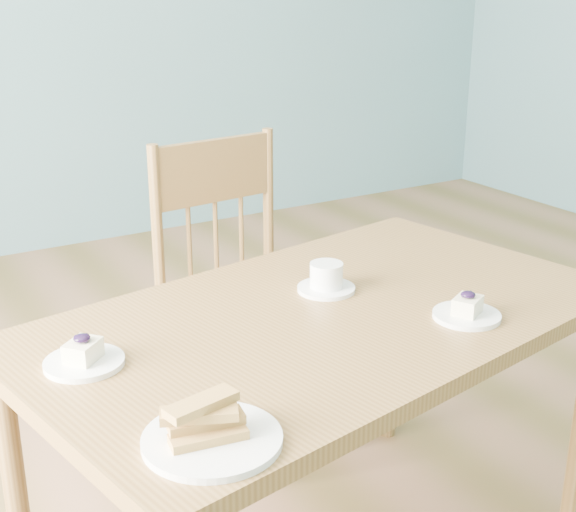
{
  "coord_description": "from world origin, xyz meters",
  "views": [
    {
      "loc": [
        -1.23,
        -1.42,
        1.33
      ],
      "look_at": [
        -0.45,
        -0.11,
        0.78
      ],
      "focal_mm": 50.0,
      "sensor_mm": 36.0,
      "label": 1
    }
  ],
  "objects_px": {
    "cheesecake_plate_near": "(467,311)",
    "cheesecake_plate_far": "(84,357)",
    "coffee_cup": "(327,279)",
    "biscotti_plate": "(212,431)",
    "dining_table": "(324,341)",
    "dining_chair": "(243,299)"
  },
  "relations": [
    {
      "from": "cheesecake_plate_near",
      "to": "cheesecake_plate_far",
      "type": "bearing_deg",
      "value": 164.89
    },
    {
      "from": "cheesecake_plate_near",
      "to": "coffee_cup",
      "type": "distance_m",
      "value": 0.31
    },
    {
      "from": "biscotti_plate",
      "to": "cheesecake_plate_far",
      "type": "bearing_deg",
      "value": 104.09
    },
    {
      "from": "biscotti_plate",
      "to": "cheesecake_plate_near",
      "type": "bearing_deg",
      "value": 12.83
    },
    {
      "from": "dining_table",
      "to": "cheesecake_plate_far",
      "type": "height_order",
      "value": "cheesecake_plate_far"
    },
    {
      "from": "dining_table",
      "to": "biscotti_plate",
      "type": "relative_size",
      "value": 6.39
    },
    {
      "from": "dining_table",
      "to": "coffee_cup",
      "type": "relative_size",
      "value": 10.62
    },
    {
      "from": "dining_table",
      "to": "coffee_cup",
      "type": "distance_m",
      "value": 0.15
    },
    {
      "from": "cheesecake_plate_near",
      "to": "cheesecake_plate_far",
      "type": "height_order",
      "value": "cheesecake_plate_far"
    },
    {
      "from": "cheesecake_plate_near",
      "to": "biscotti_plate",
      "type": "relative_size",
      "value": 0.65
    },
    {
      "from": "dining_table",
      "to": "cheesecake_plate_near",
      "type": "height_order",
      "value": "cheesecake_plate_near"
    },
    {
      "from": "dining_table",
      "to": "dining_chair",
      "type": "height_order",
      "value": "dining_chair"
    },
    {
      "from": "coffee_cup",
      "to": "cheesecake_plate_far",
      "type": "bearing_deg",
      "value": 162.85
    },
    {
      "from": "cheesecake_plate_near",
      "to": "dining_chair",
      "type": "bearing_deg",
      "value": 98.48
    },
    {
      "from": "dining_table",
      "to": "cheesecake_plate_near",
      "type": "distance_m",
      "value": 0.3
    },
    {
      "from": "dining_table",
      "to": "cheesecake_plate_far",
      "type": "relative_size",
      "value": 9.45
    },
    {
      "from": "cheesecake_plate_near",
      "to": "biscotti_plate",
      "type": "xyz_separation_m",
      "value": [
        -0.64,
        -0.15,
        0.01
      ]
    },
    {
      "from": "cheesecake_plate_near",
      "to": "biscotti_plate",
      "type": "distance_m",
      "value": 0.66
    },
    {
      "from": "dining_chair",
      "to": "dining_table",
      "type": "bearing_deg",
      "value": -107.39
    },
    {
      "from": "dining_chair",
      "to": "cheesecake_plate_near",
      "type": "relative_size",
      "value": 6.56
    },
    {
      "from": "dining_chair",
      "to": "coffee_cup",
      "type": "height_order",
      "value": "dining_chair"
    },
    {
      "from": "coffee_cup",
      "to": "biscotti_plate",
      "type": "xyz_separation_m",
      "value": [
        -0.48,
        -0.42,
        -0.01
      ]
    }
  ]
}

